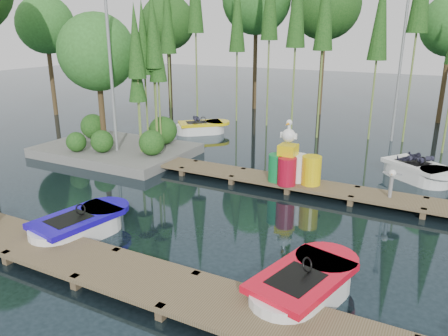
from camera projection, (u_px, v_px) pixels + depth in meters
The scene contains 14 objects.
ground_plane at pixel (202, 204), 13.38m from camera, with size 90.00×90.00×0.00m, color #1B2A33.
near_dock at pixel (97, 264), 9.52m from camera, with size 18.00×1.50×0.50m.
far_dock at pixel (264, 178), 14.96m from camera, with size 15.00×1.20×0.50m.
island at pixel (110, 78), 17.97m from camera, with size 6.20×4.20×6.75m.
tree_screen at pixel (275, 7), 21.32m from camera, with size 34.42×18.53×10.31m.
lamp_island at pixel (110, 52), 16.62m from camera, with size 0.30×0.30×7.25m.
lamp_rear at pixel (402, 49), 19.55m from camera, with size 0.30×0.30×7.25m.
boat_blue at pixel (79, 227), 11.24m from camera, with size 1.71×2.96×0.94m.
boat_red at pixel (303, 288), 8.59m from camera, with size 1.97×3.12×0.97m.
boat_yellow_far at pixel (201, 128), 22.30m from camera, with size 2.88×2.77×1.38m.
boat_white_far at pixel (418, 171), 15.47m from camera, with size 3.04×2.70×1.34m.
yellow_barrel at pixel (311, 170), 14.07m from camera, with size 0.63×0.63×0.94m, color yellow.
drum_cluster at pixel (288, 164), 14.23m from camera, with size 1.21×1.11×2.08m.
seagull_post at pixel (392, 179), 12.94m from camera, with size 0.54×0.29×0.87m.
Camera 1 is at (6.39, -10.64, 5.16)m, focal length 35.00 mm.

